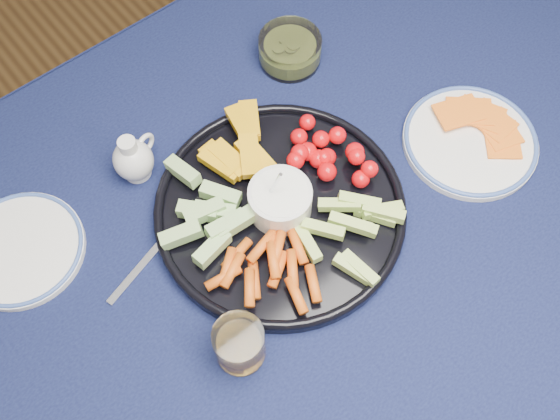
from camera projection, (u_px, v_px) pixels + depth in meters
dining_table at (349, 224)px, 1.06m from camera, size 1.67×1.07×0.75m
crudite_platter at (278, 208)px, 0.95m from camera, size 0.39×0.39×0.12m
creamer_pitcher at (134, 159)px, 0.97m from camera, size 0.08×0.06×0.09m
pickle_bowl at (290, 51)px, 1.09m from camera, size 0.11×0.11×0.05m
cheese_plate at (471, 140)px, 1.02m from camera, size 0.22×0.22×0.03m
juice_tumbler at (240, 345)px, 0.84m from camera, size 0.07×0.07×0.08m
fork_left at (158, 247)px, 0.94m from camera, size 0.18×0.07×0.00m
fork_right at (472, 148)px, 1.03m from camera, size 0.16×0.05×0.00m
side_plate_extra at (20, 249)px, 0.94m from camera, size 0.19×0.19×0.02m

